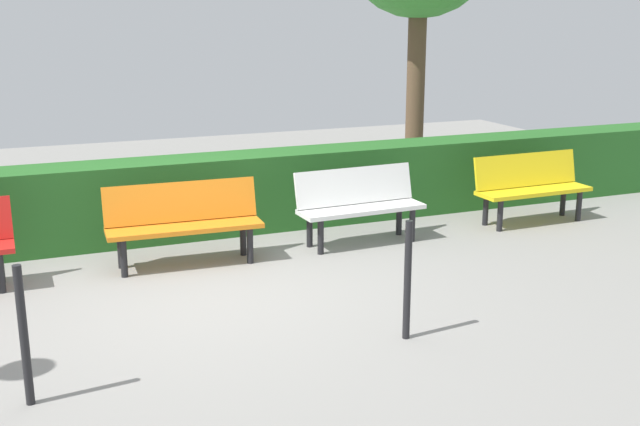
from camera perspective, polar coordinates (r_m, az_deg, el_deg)
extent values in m
plane|color=gray|center=(7.50, -8.52, -5.81)|extent=(18.48, 18.48, 0.00)
cube|color=yellow|center=(10.05, 15.49, 1.58)|extent=(1.52, 0.45, 0.05)
cube|color=yellow|center=(10.15, 14.92, 3.10)|extent=(1.51, 0.16, 0.42)
cylinder|color=black|center=(10.38, 18.54, 0.50)|extent=(0.07, 0.07, 0.39)
cylinder|color=black|center=(10.60, 17.48, 0.86)|extent=(0.07, 0.07, 0.39)
cylinder|color=black|center=(9.63, 13.13, -0.19)|extent=(0.07, 0.07, 0.39)
cylinder|color=black|center=(9.86, 12.11, 0.22)|extent=(0.07, 0.07, 0.39)
cube|color=white|center=(8.82, 3.09, 0.29)|extent=(1.49, 0.48, 0.05)
cube|color=white|center=(8.93, 2.55, 2.03)|extent=(1.47, 0.20, 0.42)
cylinder|color=black|center=(9.03, 6.81, -0.89)|extent=(0.07, 0.07, 0.39)
cylinder|color=black|center=(9.28, 5.85, -0.44)|extent=(0.07, 0.07, 0.39)
cylinder|color=black|center=(8.50, 0.05, -1.78)|extent=(0.07, 0.07, 0.39)
cylinder|color=black|center=(8.76, -0.77, -1.28)|extent=(0.07, 0.07, 0.39)
cube|color=orange|center=(8.18, -9.92, -1.07)|extent=(1.62, 0.49, 0.05)
cube|color=orange|center=(8.30, -10.22, 0.83)|extent=(1.61, 0.21, 0.42)
cylinder|color=black|center=(8.23, -5.18, -2.40)|extent=(0.07, 0.07, 0.39)
cylinder|color=black|center=(8.51, -5.69, -1.84)|extent=(0.07, 0.07, 0.39)
cylinder|color=black|center=(8.02, -14.27, -3.27)|extent=(0.07, 0.07, 0.39)
cylinder|color=black|center=(8.31, -14.48, -2.66)|extent=(0.07, 0.07, 0.39)
cylinder|color=black|center=(7.95, -22.48, -4.12)|extent=(0.07, 0.07, 0.39)
cylinder|color=black|center=(8.23, -22.51, -3.49)|extent=(0.07, 0.07, 0.39)
cube|color=#266023|center=(9.45, -5.52, 1.55)|extent=(14.48, 0.64, 0.93)
cylinder|color=brown|center=(12.36, 7.07, 9.39)|extent=(0.29, 0.29, 2.97)
cylinder|color=black|center=(6.29, 6.47, -4.97)|extent=(0.06, 0.06, 1.00)
cylinder|color=black|center=(5.59, -20.99, -8.47)|extent=(0.06, 0.06, 1.00)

